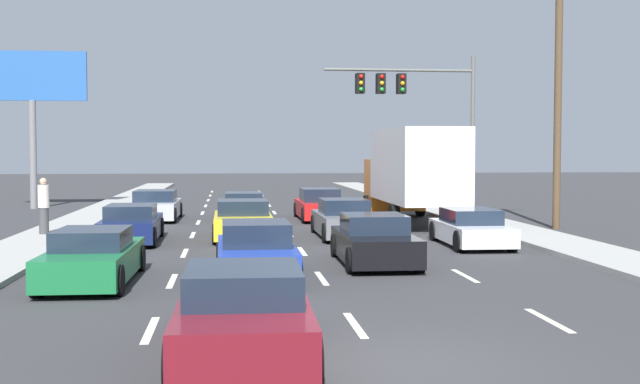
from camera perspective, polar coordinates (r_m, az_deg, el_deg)
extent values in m
plane|color=#333335|center=(35.92, -3.05, -1.77)|extent=(140.00, 140.00, 0.00)
cube|color=#9E9E99|center=(32.50, 11.90, -2.19)|extent=(2.30, 80.00, 0.14)
cube|color=#9E9E99|center=(31.45, -17.41, -2.44)|extent=(2.30, 80.00, 0.14)
cube|color=silver|center=(13.64, -11.95, -9.55)|extent=(0.14, 2.00, 0.01)
cube|color=silver|center=(18.54, -10.45, -6.22)|extent=(0.14, 2.00, 0.01)
cube|color=silver|center=(23.48, -9.59, -4.29)|extent=(0.14, 2.00, 0.01)
cube|color=silver|center=(28.44, -9.03, -3.03)|extent=(0.14, 2.00, 0.01)
cube|color=silver|center=(33.41, -8.63, -2.14)|extent=(0.14, 2.00, 0.01)
cube|color=silver|center=(38.39, -8.34, -1.48)|extent=(0.14, 2.00, 0.01)
cube|color=silver|center=(43.38, -8.12, -0.98)|extent=(0.14, 2.00, 0.01)
cube|color=silver|center=(48.37, -7.94, -0.58)|extent=(0.14, 2.00, 0.01)
cube|color=silver|center=(53.36, -7.80, -0.25)|extent=(0.14, 2.00, 0.01)
cube|color=silver|center=(58.35, -7.68, 0.02)|extent=(0.14, 2.00, 0.01)
cube|color=silver|center=(13.74, 2.50, -9.40)|extent=(0.14, 2.00, 0.01)
cube|color=silver|center=(18.61, 0.11, -6.14)|extent=(0.14, 2.00, 0.01)
cube|color=silver|center=(23.54, -1.27, -4.23)|extent=(0.14, 2.00, 0.01)
cube|color=silver|center=(28.49, -2.17, -2.98)|extent=(0.14, 2.00, 0.01)
cube|color=silver|center=(33.45, -2.80, -2.10)|extent=(0.14, 2.00, 0.01)
cube|color=silver|center=(38.43, -3.27, -1.45)|extent=(0.14, 2.00, 0.01)
cube|color=silver|center=(43.41, -3.63, -0.95)|extent=(0.14, 2.00, 0.01)
cube|color=silver|center=(48.39, -3.91, -0.55)|extent=(0.14, 2.00, 0.01)
cube|color=silver|center=(53.38, -4.15, -0.23)|extent=(0.14, 2.00, 0.01)
cube|color=silver|center=(58.37, -4.34, 0.04)|extent=(0.14, 2.00, 0.01)
cube|color=silver|center=(14.64, 15.92, -8.74)|extent=(0.14, 2.00, 0.01)
cube|color=silver|center=(19.29, 10.25, -5.86)|extent=(0.14, 2.00, 0.01)
cube|color=silver|center=(24.08, 6.84, -4.09)|extent=(0.14, 2.00, 0.01)
cube|color=silver|center=(28.94, 4.57, -2.90)|extent=(0.14, 2.00, 0.01)
cube|color=silver|center=(33.84, 2.96, -2.05)|extent=(0.14, 2.00, 0.01)
cube|color=silver|center=(38.76, 1.76, -1.41)|extent=(0.14, 2.00, 0.01)
cube|color=silver|center=(43.70, 0.83, -0.92)|extent=(0.14, 2.00, 0.01)
cube|color=silver|center=(48.66, 0.09, -0.53)|extent=(0.14, 2.00, 0.01)
cube|color=silver|center=(53.62, -0.51, -0.21)|extent=(0.14, 2.00, 0.01)
cube|color=silver|center=(58.59, -1.01, 0.06)|extent=(0.14, 2.00, 0.01)
cube|color=#B7BABF|center=(34.78, -11.59, -1.19)|extent=(1.93, 4.35, 0.67)
cube|color=#192333|center=(34.68, -11.61, -0.26)|extent=(1.68, 2.14, 0.47)
cylinder|color=black|center=(36.49, -12.70, -1.26)|extent=(0.23, 0.64, 0.64)
cylinder|color=black|center=(36.31, -9.95, -1.25)|extent=(0.23, 0.64, 0.64)
cylinder|color=black|center=(33.30, -13.38, -1.66)|extent=(0.23, 0.64, 0.64)
cylinder|color=black|center=(33.11, -10.36, -1.65)|extent=(0.23, 0.64, 0.64)
cube|color=#141E4C|center=(26.57, -13.23, -2.49)|extent=(1.76, 4.39, 0.65)
cube|color=#192333|center=(26.39, -13.28, -1.35)|extent=(1.53, 2.10, 0.43)
cylinder|color=black|center=(28.29, -14.47, -2.47)|extent=(0.23, 0.64, 0.64)
cylinder|color=black|center=(28.13, -11.27, -2.47)|extent=(0.23, 0.64, 0.64)
cylinder|color=black|center=(25.07, -15.42, -3.17)|extent=(0.23, 0.64, 0.64)
cylinder|color=black|center=(24.89, -11.81, -3.17)|extent=(0.23, 0.64, 0.64)
cube|color=#196B38|center=(18.60, -15.80, -4.82)|extent=(1.80, 4.57, 0.65)
cube|color=#192333|center=(18.46, -15.87, -3.20)|extent=(1.54, 1.99, 0.43)
cylinder|color=black|center=(20.44, -17.11, -4.56)|extent=(0.23, 0.64, 0.64)
cylinder|color=black|center=(20.18, -12.68, -4.59)|extent=(0.23, 0.64, 0.64)
cylinder|color=black|center=(17.13, -19.48, -6.03)|extent=(0.23, 0.64, 0.64)
cylinder|color=black|center=(16.81, -14.19, -6.12)|extent=(0.23, 0.64, 0.64)
cube|color=tan|center=(34.82, -5.44, -1.19)|extent=(1.80, 4.13, 0.61)
cube|color=#192333|center=(34.46, -5.44, -0.38)|extent=(1.57, 2.06, 0.42)
cylinder|color=black|center=(36.34, -6.75, -1.22)|extent=(0.23, 0.64, 0.64)
cylinder|color=black|center=(36.35, -4.16, -1.21)|extent=(0.23, 0.64, 0.64)
cylinder|color=black|center=(33.33, -6.83, -1.59)|extent=(0.23, 0.64, 0.64)
cylinder|color=black|center=(33.35, -4.00, -1.58)|extent=(0.23, 0.64, 0.64)
cube|color=yellow|center=(26.85, -5.50, -2.33)|extent=(1.89, 4.03, 0.69)
cube|color=#192333|center=(26.86, -5.51, -1.08)|extent=(1.66, 1.92, 0.48)
cylinder|color=black|center=(28.32, -7.34, -2.40)|extent=(0.22, 0.64, 0.64)
cylinder|color=black|center=(28.35, -3.79, -2.37)|extent=(0.22, 0.64, 0.64)
cylinder|color=black|center=(25.41, -7.41, -3.01)|extent=(0.22, 0.64, 0.64)
cylinder|color=black|center=(25.45, -3.46, -2.98)|extent=(0.22, 0.64, 0.64)
cube|color=#1E389E|center=(18.69, -4.59, -4.68)|extent=(1.78, 4.34, 0.65)
cube|color=#192333|center=(18.46, -4.58, -2.93)|extent=(1.54, 1.98, 0.53)
cylinder|color=black|center=(20.28, -7.07, -4.51)|extent=(0.23, 0.64, 0.64)
cylinder|color=black|center=(20.35, -2.53, -4.46)|extent=(0.23, 0.64, 0.64)
cylinder|color=black|center=(17.10, -7.06, -5.90)|extent=(0.23, 0.64, 0.64)
cylinder|color=black|center=(17.18, -1.66, -5.84)|extent=(0.23, 0.64, 0.64)
cube|color=maroon|center=(11.79, -5.44, -9.14)|extent=(1.93, 4.52, 0.67)
cube|color=#192333|center=(11.63, -5.46, -6.46)|extent=(1.66, 2.09, 0.47)
cylinder|color=black|center=(13.51, -9.14, -8.28)|extent=(0.23, 0.64, 0.64)
cylinder|color=black|center=(13.51, -1.72, -8.24)|extent=(0.23, 0.64, 0.64)
cylinder|color=black|center=(10.22, -10.41, -11.95)|extent=(0.23, 0.64, 0.64)
cylinder|color=black|center=(10.22, -0.49, -11.91)|extent=(0.23, 0.64, 0.64)
cube|color=red|center=(34.28, -0.05, -1.20)|extent=(1.81, 4.44, 0.66)
cube|color=#192333|center=(34.18, -0.04, -0.20)|extent=(1.57, 2.04, 0.55)
cylinder|color=black|center=(35.85, -1.67, -1.26)|extent=(0.23, 0.64, 0.64)
cylinder|color=black|center=(36.04, 0.91, -1.24)|extent=(0.23, 0.64, 0.64)
cylinder|color=black|center=(32.56, -1.11, -1.68)|extent=(0.23, 0.64, 0.64)
cylinder|color=black|center=(32.77, 1.73, -1.65)|extent=(0.23, 0.64, 0.64)
cube|color=slate|center=(27.34, 1.70, -2.24)|extent=(1.79, 4.39, 0.67)
cube|color=#192333|center=(27.28, 1.71, -1.02)|extent=(1.56, 1.89, 0.50)
cylinder|color=black|center=(28.86, -0.39, -2.27)|extent=(0.23, 0.64, 0.64)
cylinder|color=black|center=(29.09, 2.81, -2.24)|extent=(0.23, 0.64, 0.64)
cylinder|color=black|center=(25.62, 0.44, -2.93)|extent=(0.23, 0.64, 0.64)
cylinder|color=black|center=(25.88, 4.03, -2.88)|extent=(0.23, 0.64, 0.64)
cube|color=black|center=(20.88, 3.89, -3.83)|extent=(1.80, 4.20, 0.68)
cube|color=#192333|center=(20.90, 3.86, -2.24)|extent=(1.57, 1.86, 0.47)
cylinder|color=black|center=(22.29, 1.11, -3.81)|extent=(0.22, 0.64, 0.64)
cylinder|color=black|center=(22.55, 5.28, -3.75)|extent=(0.22, 0.64, 0.64)
cylinder|color=black|center=(19.25, 2.25, -4.88)|extent=(0.22, 0.64, 0.64)
cylinder|color=black|center=(19.56, 7.05, -4.78)|extent=(0.22, 0.64, 0.64)
cube|color=white|center=(31.75, 6.91, 1.89)|extent=(2.52, 6.97, 2.85)
cube|color=red|center=(28.39, 8.50, 2.05)|extent=(2.25, 0.05, 0.36)
cube|color=orange|center=(36.17, 5.28, 0.53)|extent=(2.40, 2.05, 2.26)
cylinder|color=black|center=(36.00, 3.40, -0.99)|extent=(0.30, 0.96, 0.96)
cylinder|color=black|center=(36.48, 7.12, -0.96)|extent=(0.30, 0.96, 0.96)
cylinder|color=black|center=(30.23, 5.27, -1.75)|extent=(0.30, 0.96, 0.96)
cylinder|color=black|center=(30.79, 9.65, -1.69)|extent=(0.30, 0.96, 0.96)
cube|color=white|center=(25.28, 10.67, -2.83)|extent=(1.77, 4.16, 0.56)
cube|color=#192333|center=(25.30, 10.64, -1.68)|extent=(1.53, 2.07, 0.44)
cylinder|color=black|center=(26.55, 8.12, -2.76)|extent=(0.23, 0.64, 0.64)
cylinder|color=black|center=(26.96, 11.40, -2.70)|extent=(0.23, 0.64, 0.64)
cylinder|color=black|center=(23.63, 9.84, -3.47)|extent=(0.23, 0.64, 0.64)
cylinder|color=black|center=(24.09, 13.48, -3.39)|extent=(0.23, 0.64, 0.64)
cylinder|color=#595B56|center=(39.62, 10.78, 4.04)|extent=(0.20, 0.20, 7.48)
cylinder|color=#595B56|center=(38.90, 5.66, 8.60)|extent=(7.24, 0.14, 0.14)
cube|color=black|center=(38.86, 5.78, 7.65)|extent=(0.40, 0.56, 0.95)
sphere|color=red|center=(38.58, 5.88, 8.13)|extent=(0.20, 0.20, 0.20)
sphere|color=orange|center=(38.55, 5.88, 7.68)|extent=(0.20, 0.20, 0.20)
sphere|color=green|center=(38.53, 5.88, 7.24)|extent=(0.20, 0.20, 0.20)
cube|color=black|center=(38.66, 4.33, 7.68)|extent=(0.40, 0.56, 0.95)
sphere|color=red|center=(38.38, 4.42, 8.16)|extent=(0.20, 0.20, 0.20)
sphere|color=orange|center=(38.36, 4.41, 7.72)|extent=(0.20, 0.20, 0.20)
sphere|color=green|center=(38.33, 4.41, 7.27)|extent=(0.20, 0.20, 0.20)
cube|color=black|center=(38.49, 2.86, 7.70)|extent=(0.40, 0.56, 0.95)
sphere|color=red|center=(38.21, 2.93, 8.19)|extent=(0.20, 0.20, 0.20)
sphere|color=orange|center=(38.18, 2.93, 7.74)|extent=(0.20, 0.20, 0.20)
sphere|color=green|center=(38.16, 2.93, 7.29)|extent=(0.20, 0.20, 0.20)
cylinder|color=brown|center=(31.52, 16.54, 6.76)|extent=(0.28, 0.28, 10.22)
cylinder|color=slate|center=(43.23, -19.70, 2.50)|extent=(0.36, 0.36, 5.48)
cube|color=#2659A5|center=(43.40, -19.79, 7.77)|extent=(5.43, 0.20, 2.49)
cylinder|color=brown|center=(35.61, 10.14, -0.96)|extent=(0.32, 0.32, 0.82)
cylinder|color=#338C3F|center=(35.57, 10.15, 0.28)|extent=(0.38, 0.38, 0.72)
sphere|color=tan|center=(35.55, 10.15, 1.04)|extent=(0.22, 0.22, 0.22)
cylinder|color=#3F3F42|center=(28.65, -19.01, -1.95)|extent=(0.32, 0.32, 0.88)
cylinder|color=beige|center=(28.59, -19.04, -0.30)|extent=(0.38, 0.38, 0.77)
sphere|color=tan|center=(28.57, -19.05, 0.72)|extent=(0.24, 0.24, 0.24)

